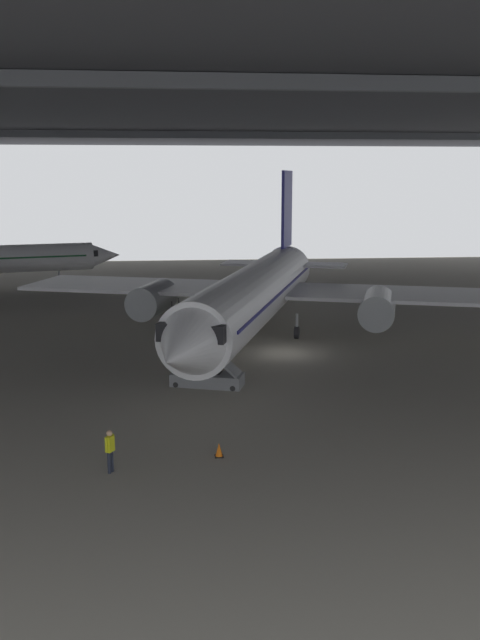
# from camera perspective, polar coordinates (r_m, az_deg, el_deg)

# --- Properties ---
(ground_plane) EXTENTS (110.00, 110.00, 0.00)m
(ground_plane) POSITION_cam_1_polar(r_m,az_deg,el_deg) (46.86, 3.23, -2.64)
(ground_plane) COLOR gray
(hangar_structure) EXTENTS (121.00, 99.00, 17.15)m
(hangar_structure) POSITION_cam_1_polar(r_m,az_deg,el_deg) (59.35, 1.18, 16.35)
(hangar_structure) COLOR #4C4F54
(hangar_structure) RESTS_ON ground_plane
(airplane_main) EXTENTS (36.77, 37.10, 11.85)m
(airplane_main) POSITION_cam_1_polar(r_m,az_deg,el_deg) (48.70, 1.26, 2.13)
(airplane_main) COLOR white
(airplane_main) RESTS_ON ground_plane
(boarding_stairs) EXTENTS (4.50, 2.68, 4.74)m
(boarding_stairs) POSITION_cam_1_polar(r_m,az_deg,el_deg) (39.41, -2.71, -4.20)
(boarding_stairs) COLOR slate
(boarding_stairs) RESTS_ON ground_plane
(crew_worker_near_nose) EXTENTS (0.37, 0.49, 1.72)m
(crew_worker_near_nose) POSITION_cam_1_polar(r_m,az_deg,el_deg) (28.47, -10.32, -10.03)
(crew_worker_near_nose) COLOR #232838
(crew_worker_near_nose) RESTS_ON ground_plane
(crew_worker_by_stairs) EXTENTS (0.30, 0.54, 1.62)m
(crew_worker_by_stairs) POSITION_cam_1_polar(r_m,az_deg,el_deg) (42.83, -3.47, -2.70)
(crew_worker_by_stairs) COLOR #232838
(crew_worker_by_stairs) RESTS_ON ground_plane
(traffic_cone_orange) EXTENTS (0.36, 0.36, 0.60)m
(traffic_cone_orange) POSITION_cam_1_polar(r_m,az_deg,el_deg) (29.76, -1.68, -10.31)
(traffic_cone_orange) COLOR black
(traffic_cone_orange) RESTS_ON ground_plane
(baggage_tug) EXTENTS (1.36, 2.25, 0.90)m
(baggage_tug) POSITION_cam_1_polar(r_m,az_deg,el_deg) (61.08, -2.99, 1.13)
(baggage_tug) COLOR yellow
(baggage_tug) RESTS_ON ground_plane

